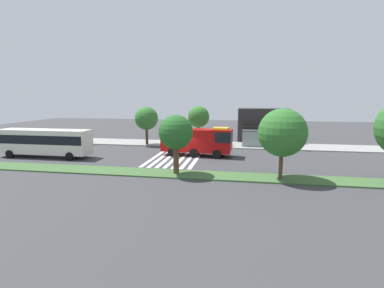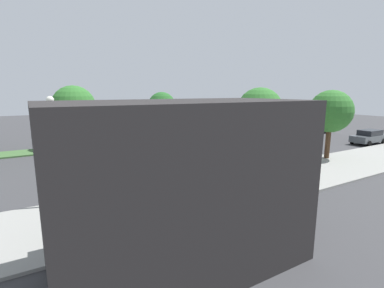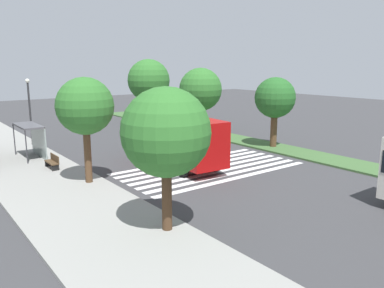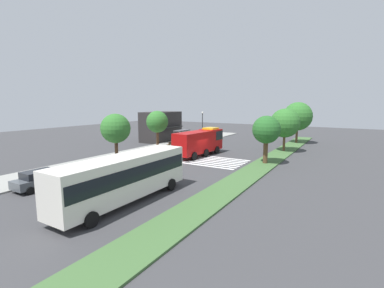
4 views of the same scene
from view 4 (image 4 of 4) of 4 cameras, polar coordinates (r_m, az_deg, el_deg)
ground_plane at (r=37.19m, az=2.22°, el=-2.89°), size 120.00×120.00×0.00m
sidewalk at (r=42.71m, az=-9.47°, el=-1.41°), size 60.00×5.91×0.14m
median_strip at (r=34.03m, az=14.76°, el=-4.14°), size 60.00×3.00×0.14m
crosswalk at (r=36.06m, az=1.21°, el=-3.24°), size 5.85×12.43×0.01m
fire_truck at (r=38.60m, az=1.74°, el=0.61°), size 9.47×3.32×3.76m
parked_car_mid at (r=27.40m, az=-29.02°, el=-6.37°), size 4.56×2.11×1.62m
transit_bus at (r=20.95m, az=-13.89°, el=-6.35°), size 11.80×2.87×3.53m
bus_stop_shelter at (r=48.64m, az=-1.79°, el=2.08°), size 3.50×1.40×2.46m
bench_near_shelter at (r=45.50m, az=-4.47°, el=-0.04°), size 1.60×0.50×0.90m
street_lamp at (r=52.11m, az=2.19°, el=4.28°), size 0.36×0.36×5.60m
storefront_building at (r=53.49m, az=-6.48°, el=3.65°), size 8.39×4.99×5.67m
sidewalk_tree_far_west at (r=35.06m, az=-15.67°, el=3.11°), size 3.65×3.65×5.96m
sidewalk_tree_west at (r=41.16m, az=-7.27°, el=4.58°), size 3.27×3.27×6.10m
median_tree_far_west at (r=33.89m, az=15.27°, el=2.82°), size 3.34×3.34×5.76m
median_tree_west at (r=43.44m, az=18.85°, el=4.14°), size 4.38×4.38×6.44m
median_tree_center at (r=53.42m, az=21.22°, el=5.40°), size 5.14×5.14×7.40m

